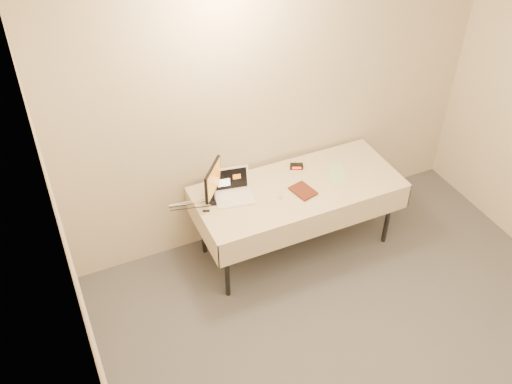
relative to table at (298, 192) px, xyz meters
name	(u,v)px	position (x,y,z in m)	size (l,w,h in m)	color
back_wall	(278,102)	(0.00, 0.45, 0.67)	(4.00, 0.10, 2.70)	beige
table	(298,192)	(0.00, 0.00, 0.00)	(1.86, 0.81, 0.74)	black
laptop	(233,190)	(-0.58, 0.13, 0.12)	(0.37, 0.34, 0.22)	white
monitor	(213,181)	(-0.75, 0.13, 0.28)	(0.24, 0.29, 0.36)	black
book	(296,186)	(-0.08, -0.10, 0.17)	(0.17, 0.02, 0.22)	maroon
alarm_clock	(296,166)	(0.11, 0.24, 0.09)	(0.13, 0.09, 0.05)	black
clicker	(280,196)	(-0.21, -0.06, 0.07)	(0.04, 0.08, 0.02)	silver
paper_form	(337,173)	(0.42, 0.03, 0.06)	(0.12, 0.32, 0.00)	#BBEABA
usb_dongle	(206,211)	(-0.87, 0.02, 0.07)	(0.06, 0.02, 0.01)	black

